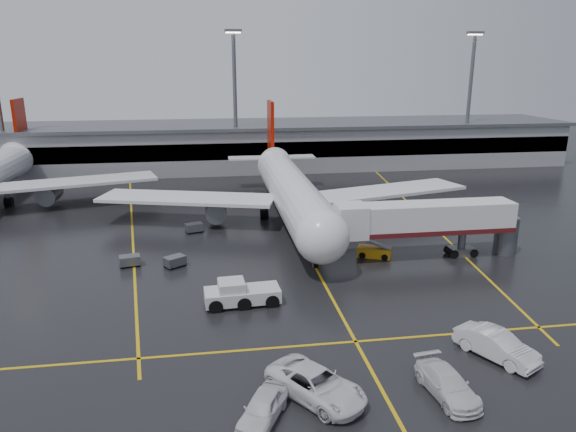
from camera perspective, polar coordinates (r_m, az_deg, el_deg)
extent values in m
plane|color=black|center=(59.81, 1.61, -3.08)|extent=(220.00, 220.00, 0.00)
cube|color=gold|center=(59.80, 1.61, -3.07)|extent=(0.25, 90.00, 0.02)
cube|color=gold|center=(40.19, 7.30, -13.28)|extent=(60.00, 0.25, 0.02)
cube|color=gold|center=(69.16, -16.46, -1.07)|extent=(9.99, 69.35, 0.02)
cube|color=gold|center=(74.00, 14.06, 0.22)|extent=(7.57, 69.64, 0.02)
cube|color=gray|center=(105.24, -3.03, 7.53)|extent=(120.00, 18.00, 8.00)
cube|color=black|center=(96.51, -2.51, 7.06)|extent=(120.00, 0.40, 3.00)
cube|color=#595B60|center=(104.69, -3.06, 9.85)|extent=(122.00, 19.00, 0.60)
cylinder|color=#595B60|center=(97.97, -5.72, 11.84)|extent=(0.70, 0.70, 25.00)
cube|color=#595B60|center=(97.87, -5.94, 19.27)|extent=(3.00, 1.20, 0.50)
cube|color=#FFE5B2|center=(97.85, -5.93, 19.10)|extent=(2.60, 0.90, 0.20)
cylinder|color=#595B60|center=(109.93, 18.93, 11.53)|extent=(0.70, 0.70, 25.00)
cube|color=#595B60|center=(109.84, 19.56, 18.13)|extent=(3.00, 1.20, 0.50)
cube|color=#FFE5B2|center=(109.82, 19.54, 17.97)|extent=(2.60, 0.90, 0.20)
cylinder|color=silver|center=(66.20, 0.42, 2.61)|extent=(5.20, 36.00, 5.20)
sphere|color=silver|center=(49.17, 3.71, -2.23)|extent=(5.20, 5.20, 5.20)
cone|color=silver|center=(86.46, -1.78, 6.21)|extent=(4.94, 8.00, 4.94)
cube|color=#981000|center=(86.74, -1.88, 9.51)|extent=(0.50, 5.50, 8.50)
cube|color=silver|center=(86.43, -1.78, 6.34)|extent=(14.00, 3.00, 0.25)
cube|color=silver|center=(67.62, -10.81, 1.91)|extent=(22.80, 11.83, 0.40)
cube|color=silver|center=(71.40, 10.53, 2.68)|extent=(22.80, 11.83, 0.40)
cylinder|color=#595B60|center=(66.95, -7.78, 0.67)|extent=(2.60, 4.50, 2.60)
cylinder|color=#595B60|center=(69.76, 8.01, 1.29)|extent=(2.60, 4.50, 2.60)
cylinder|color=#595B60|center=(53.00, 2.96, -4.51)|extent=(0.56, 0.56, 2.00)
cylinder|color=#595B60|center=(69.48, -2.58, 0.52)|extent=(0.56, 0.56, 2.00)
cylinder|color=#595B60|center=(70.41, 2.60, 0.73)|extent=(0.56, 0.56, 2.00)
cylinder|color=black|center=(53.20, 2.95, -5.07)|extent=(0.40, 1.10, 1.10)
cylinder|color=black|center=(69.60, -2.58, 0.17)|extent=(1.00, 1.40, 1.40)
cylinder|color=black|center=(70.53, 2.60, 0.38)|extent=(1.00, 1.40, 1.40)
cone|color=silver|center=(102.78, -26.74, 6.08)|extent=(4.94, 8.00, 4.94)
cube|color=#981000|center=(103.14, -26.92, 8.85)|extent=(0.50, 5.50, 8.50)
cube|color=silver|center=(102.75, -26.75, 6.19)|extent=(14.00, 3.00, 0.25)
cube|color=silver|center=(81.48, -21.86, 3.43)|extent=(22.80, 11.83, 0.40)
cylinder|color=#595B60|center=(81.71, -24.30, 2.19)|extent=(2.60, 4.50, 2.60)
cylinder|color=#595B60|center=(85.70, -27.93, 1.63)|extent=(0.56, 0.56, 2.00)
cylinder|color=black|center=(85.80, -27.89, 1.34)|extent=(1.00, 1.40, 1.40)
cube|color=silver|center=(56.38, 14.84, -0.13)|extent=(18.00, 3.20, 3.00)
cube|color=#4E1114|center=(56.75, 14.75, -1.39)|extent=(18.00, 3.30, 0.50)
cube|color=silver|center=(53.70, 6.77, -0.50)|extent=(3.00, 3.40, 3.30)
cylinder|color=#595B60|center=(58.90, 18.22, -2.68)|extent=(0.80, 0.80, 3.00)
cube|color=#595B60|center=(59.23, 18.13, -3.64)|extent=(2.60, 1.60, 0.90)
cylinder|color=#595B60|center=(61.13, 22.46, -1.93)|extent=(2.40, 2.40, 4.00)
cylinder|color=black|center=(58.75, 17.17, -3.71)|extent=(0.90, 1.80, 0.90)
cylinder|color=black|center=(59.72, 19.08, -3.57)|extent=(0.90, 1.80, 0.90)
cube|color=silver|center=(45.37, -4.94, -8.48)|extent=(6.48, 2.92, 1.09)
cube|color=silver|center=(44.91, -6.12, -7.51)|extent=(2.30, 2.30, 0.90)
cube|color=black|center=(44.91, -6.12, -7.51)|extent=(2.07, 2.07, 0.81)
cylinder|color=black|center=(45.31, -7.92, -9.05)|extent=(1.34, 2.78, 1.18)
cylinder|color=black|center=(45.50, -4.93, -8.84)|extent=(1.34, 2.78, 1.18)
cylinder|color=black|center=(45.81, -1.98, -8.61)|extent=(1.34, 2.78, 1.18)
cube|color=orange|center=(56.60, 9.28, -3.85)|extent=(3.76, 2.72, 1.06)
cube|color=#595B60|center=(56.26, 9.33, -2.88)|extent=(3.42, 2.14, 1.21)
cylinder|color=black|center=(56.79, 8.11, -3.99)|extent=(1.28, 1.77, 0.68)
cylinder|color=black|center=(56.59, 10.44, -4.17)|extent=(1.28, 1.77, 0.68)
imported|color=silver|center=(33.69, 3.05, -17.67)|extent=(6.43, 7.16, 1.85)
imported|color=silver|center=(35.30, 16.80, -16.94)|extent=(2.79, 5.63, 1.57)
imported|color=silver|center=(40.21, 21.55, -12.81)|extent=(4.56, 6.11, 1.92)
imported|color=silver|center=(32.03, -2.75, -19.96)|extent=(3.78, 4.98, 1.58)
cube|color=#595B60|center=(54.33, -12.11, -4.73)|extent=(2.39, 2.19, 0.90)
cylinder|color=black|center=(53.73, -12.54, -5.54)|extent=(0.40, 0.20, 0.40)
cylinder|color=black|center=(54.47, -11.09, -5.15)|extent=(0.40, 0.20, 0.40)
cylinder|color=black|center=(54.54, -13.07, -5.24)|extent=(0.40, 0.20, 0.40)
cylinder|color=black|center=(55.28, -11.63, -4.86)|extent=(0.40, 0.20, 0.40)
cube|color=#595B60|center=(55.63, -16.70, -4.57)|extent=(2.23, 1.68, 0.90)
cylinder|color=black|center=(55.30, -17.45, -5.28)|extent=(0.40, 0.20, 0.40)
cylinder|color=black|center=(55.37, -15.79, -5.12)|extent=(0.40, 0.20, 0.40)
cylinder|color=black|center=(56.23, -17.51, -4.93)|extent=(0.40, 0.20, 0.40)
cylinder|color=black|center=(56.31, -15.89, -4.77)|extent=(0.40, 0.20, 0.40)
cube|color=#595B60|center=(64.83, -10.09, -1.19)|extent=(2.30, 1.84, 0.90)
cylinder|color=black|center=(64.31, -10.63, -1.80)|extent=(0.40, 0.20, 0.40)
cylinder|color=black|center=(64.73, -9.27, -1.62)|extent=(0.40, 0.20, 0.40)
cylinder|color=black|center=(65.23, -10.87, -1.56)|extent=(0.40, 0.20, 0.40)
cylinder|color=black|center=(65.64, -9.53, -1.38)|extent=(0.40, 0.20, 0.40)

